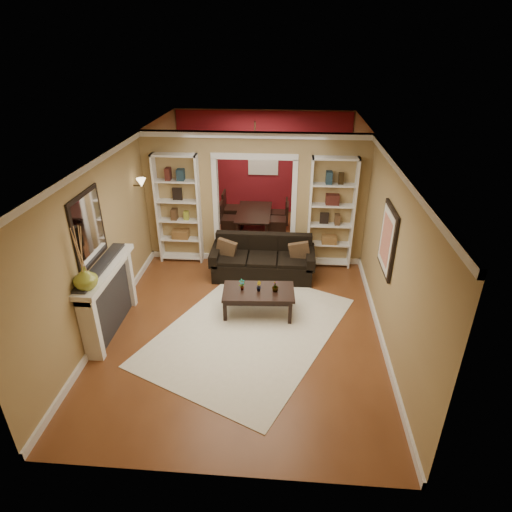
# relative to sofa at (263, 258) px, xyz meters

# --- Properties ---
(floor) EXTENTS (8.00, 8.00, 0.00)m
(floor) POSITION_rel_sofa_xyz_m (-0.22, -0.45, -0.40)
(floor) COLOR brown
(floor) RESTS_ON ground
(ceiling) EXTENTS (8.00, 8.00, 0.00)m
(ceiling) POSITION_rel_sofa_xyz_m (-0.22, -0.45, 2.30)
(ceiling) COLOR white
(ceiling) RESTS_ON ground
(wall_back) EXTENTS (8.00, 0.00, 8.00)m
(wall_back) POSITION_rel_sofa_xyz_m (-0.22, 3.55, 0.95)
(wall_back) COLOR #A38756
(wall_back) RESTS_ON ground
(wall_front) EXTENTS (8.00, 0.00, 8.00)m
(wall_front) POSITION_rel_sofa_xyz_m (-0.22, -4.45, 0.95)
(wall_front) COLOR #A38756
(wall_front) RESTS_ON ground
(wall_left) EXTENTS (0.00, 8.00, 8.00)m
(wall_left) POSITION_rel_sofa_xyz_m (-2.47, -0.45, 0.95)
(wall_left) COLOR #A38756
(wall_left) RESTS_ON ground
(wall_right) EXTENTS (0.00, 8.00, 8.00)m
(wall_right) POSITION_rel_sofa_xyz_m (2.03, -0.45, 0.95)
(wall_right) COLOR #A38756
(wall_right) RESTS_ON ground
(partition_wall) EXTENTS (4.50, 0.15, 2.70)m
(partition_wall) POSITION_rel_sofa_xyz_m (-0.22, 0.75, 0.95)
(partition_wall) COLOR #A38756
(partition_wall) RESTS_ON floor
(red_back_panel) EXTENTS (4.44, 0.04, 2.64)m
(red_back_panel) POSITION_rel_sofa_xyz_m (-0.22, 3.52, 0.92)
(red_back_panel) COLOR maroon
(red_back_panel) RESTS_ON floor
(dining_window) EXTENTS (0.78, 0.03, 0.98)m
(dining_window) POSITION_rel_sofa_xyz_m (-0.22, 3.48, 1.15)
(dining_window) COLOR #8CA5CC
(dining_window) RESTS_ON wall_back
(area_rug) EXTENTS (3.66, 4.13, 0.01)m
(area_rug) POSITION_rel_sofa_xyz_m (-0.10, -1.82, -0.39)
(area_rug) COLOR white
(area_rug) RESTS_ON floor
(sofa) EXTENTS (2.03, 0.88, 0.80)m
(sofa) POSITION_rel_sofa_xyz_m (0.00, 0.00, 0.00)
(sofa) COLOR black
(sofa) RESTS_ON floor
(pillow_left) EXTENTS (0.40, 0.20, 0.39)m
(pillow_left) POSITION_rel_sofa_xyz_m (-0.72, -0.02, 0.19)
(pillow_left) COLOR brown
(pillow_left) RESTS_ON sofa
(pillow_right) EXTENTS (0.39, 0.12, 0.39)m
(pillow_right) POSITION_rel_sofa_xyz_m (0.72, -0.02, 0.19)
(pillow_right) COLOR brown
(pillow_right) RESTS_ON sofa
(coffee_table) EXTENTS (1.25, 0.73, 0.46)m
(coffee_table) POSITION_rel_sofa_xyz_m (0.01, -1.31, -0.17)
(coffee_table) COLOR black
(coffee_table) RESTS_ON floor
(plant_left) EXTENTS (0.13, 0.12, 0.20)m
(plant_left) POSITION_rel_sofa_xyz_m (-0.27, -1.31, 0.16)
(plant_left) COLOR #336626
(plant_left) RESTS_ON coffee_table
(plant_center) EXTENTS (0.10, 0.11, 0.17)m
(plant_center) POSITION_rel_sofa_xyz_m (0.01, -1.31, 0.15)
(plant_center) COLOR #336626
(plant_center) RESTS_ON coffee_table
(plant_right) EXTENTS (0.15, 0.15, 0.20)m
(plant_right) POSITION_rel_sofa_xyz_m (0.30, -1.31, 0.16)
(plant_right) COLOR #336626
(plant_right) RESTS_ON coffee_table
(bookshelf_left) EXTENTS (0.90, 0.30, 2.30)m
(bookshelf_left) POSITION_rel_sofa_xyz_m (-1.77, 0.58, 0.75)
(bookshelf_left) COLOR white
(bookshelf_left) RESTS_ON floor
(bookshelf_right) EXTENTS (0.90, 0.30, 2.30)m
(bookshelf_right) POSITION_rel_sofa_xyz_m (1.33, 0.58, 0.75)
(bookshelf_right) COLOR white
(bookshelf_right) RESTS_ON floor
(fireplace) EXTENTS (0.32, 1.70, 1.16)m
(fireplace) POSITION_rel_sofa_xyz_m (-2.31, -1.95, 0.18)
(fireplace) COLOR white
(fireplace) RESTS_ON floor
(vase) EXTENTS (0.43, 0.43, 0.35)m
(vase) POSITION_rel_sofa_xyz_m (-2.31, -2.56, 0.94)
(vase) COLOR olive
(vase) RESTS_ON fireplace
(mirror) EXTENTS (0.03, 0.95, 1.10)m
(mirror) POSITION_rel_sofa_xyz_m (-2.45, -1.95, 1.40)
(mirror) COLOR silver
(mirror) RESTS_ON wall_left
(wall_sconce) EXTENTS (0.18, 0.18, 0.22)m
(wall_sconce) POSITION_rel_sofa_xyz_m (-2.37, 0.10, 1.43)
(wall_sconce) COLOR #FFE0A5
(wall_sconce) RESTS_ON wall_left
(framed_art) EXTENTS (0.04, 0.85, 1.05)m
(framed_art) POSITION_rel_sofa_xyz_m (1.99, -1.45, 1.15)
(framed_art) COLOR black
(framed_art) RESTS_ON wall_right
(dining_table) EXTENTS (1.48, 0.82, 0.52)m
(dining_table) POSITION_rel_sofa_xyz_m (-0.33, 2.20, -0.14)
(dining_table) COLOR black
(dining_table) RESTS_ON floor
(dining_chair_nw) EXTENTS (0.50, 0.50, 0.86)m
(dining_chair_nw) POSITION_rel_sofa_xyz_m (-0.88, 1.90, 0.03)
(dining_chair_nw) COLOR black
(dining_chair_nw) RESTS_ON floor
(dining_chair_ne) EXTENTS (0.55, 0.55, 0.87)m
(dining_chair_ne) POSITION_rel_sofa_xyz_m (0.22, 1.90, 0.04)
(dining_chair_ne) COLOR black
(dining_chair_ne) RESTS_ON floor
(dining_chair_sw) EXTENTS (0.60, 0.60, 0.93)m
(dining_chair_sw) POSITION_rel_sofa_xyz_m (-0.88, 2.50, 0.07)
(dining_chair_sw) COLOR black
(dining_chair_sw) RESTS_ON floor
(dining_chair_se) EXTENTS (0.46, 0.46, 0.77)m
(dining_chair_se) POSITION_rel_sofa_xyz_m (0.22, 2.50, -0.01)
(dining_chair_se) COLOR black
(dining_chair_se) RESTS_ON floor
(chandelier) EXTENTS (0.50, 0.50, 0.30)m
(chandelier) POSITION_rel_sofa_xyz_m (-0.22, 2.25, 1.62)
(chandelier) COLOR #322816
(chandelier) RESTS_ON ceiling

